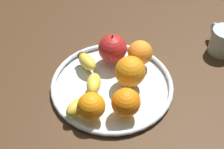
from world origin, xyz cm
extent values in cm
cube|color=#432B18|center=(0.00, 0.00, -2.00)|extent=(114.81, 114.81, 4.00)
cylinder|color=silver|center=(0.00, 0.00, 0.30)|extent=(30.46, 30.46, 0.60)
torus|color=silver|center=(0.00, 0.00, 1.20)|extent=(31.72, 31.72, 1.20)
ellipsoid|color=yellow|center=(-6.87, 10.28, 3.59)|extent=(6.25, 7.36, 3.57)
ellipsoid|color=yellow|center=(-0.68, 4.93, 3.59)|extent=(7.28, 5.63, 3.57)
ellipsoid|color=yellow|center=(7.51, 4.79, 3.59)|extent=(7.24, 5.47, 3.57)
ellipsoid|color=brown|center=(10.24, 5.73, 3.59)|extent=(2.70, 3.01, 2.50)
sphere|color=red|center=(8.53, -2.54, 5.68)|extent=(7.77, 7.77, 7.77)
cylinder|color=#593819|center=(8.53, -2.54, 9.77)|extent=(0.44, 0.44, 1.20)
sphere|color=orange|center=(-1.00, -4.39, 5.70)|extent=(7.80, 7.80, 7.80)
sphere|color=orange|center=(-9.88, -0.53, 5.23)|extent=(6.85, 6.85, 6.85)
sphere|color=orange|center=(-8.62, 7.33, 5.06)|extent=(6.52, 6.52, 6.52)
sphere|color=orange|center=(5.41, -9.31, 5.14)|extent=(6.69, 6.69, 6.69)
cylinder|color=silver|center=(5.10, -34.14, 3.82)|extent=(7.26, 7.26, 7.65)
torus|color=silver|center=(9.92, -34.14, 4.21)|extent=(4.37, 1.00, 4.37)
camera|label=1|loc=(-54.38, 15.28, 63.05)|focal=51.95mm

